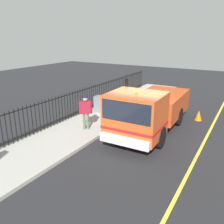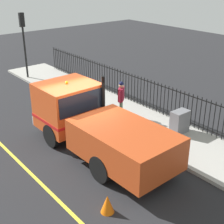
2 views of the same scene
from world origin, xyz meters
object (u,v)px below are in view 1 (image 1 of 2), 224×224
traffic_cone (198,115)px  worker_standing (86,109)px  work_truck (148,109)px  utility_cabinet (101,104)px

traffic_cone → worker_standing: bearing=45.7°
traffic_cone → work_truck: bearing=61.5°
utility_cabinet → traffic_cone: bearing=-161.1°
work_truck → traffic_cone: work_truck is taller
work_truck → traffic_cone: bearing=-119.8°
work_truck → utility_cabinet: size_ratio=6.71×
work_truck → utility_cabinet: (3.68, -1.44, -0.65)m
worker_standing → utility_cabinet: worker_standing is taller
worker_standing → work_truck: bearing=-12.9°
worker_standing → traffic_cone: worker_standing is taller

